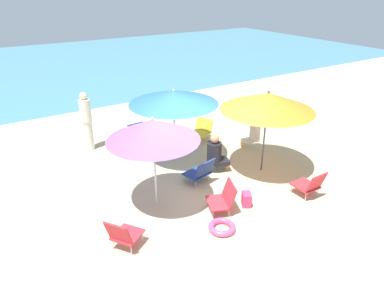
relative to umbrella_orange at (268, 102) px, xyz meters
name	(u,v)px	position (x,y,z in m)	size (l,w,h in m)	color
ground_plane	(204,186)	(-1.60, 0.12, -1.75)	(40.00, 40.00, 0.00)	#CCB789
sea_water	(57,66)	(-1.60, 14.62, -1.75)	(40.00, 16.00, 0.01)	teal
umbrella_orange	(268,102)	(0.00, 0.00, 0.00)	(2.14, 2.14, 2.01)	#4C4C51
umbrella_purple	(153,130)	(-2.83, 0.06, -0.08)	(1.80, 1.80, 1.94)	silver
umbrella_blue	(174,98)	(-1.49, 1.67, -0.11)	(2.19, 2.19, 1.86)	silver
beach_chair_a	(224,198)	(-1.78, -0.84, -1.46)	(0.66, 0.69, 0.61)	red
beach_chair_b	(202,130)	(-0.24, 2.30, -1.46)	(0.76, 0.73, 0.59)	gold
beach_chair_c	(139,134)	(-1.95, 2.91, -1.42)	(0.50, 0.51, 0.61)	navy
beach_chair_d	(200,171)	(-1.60, 0.28, -1.45)	(0.66, 0.66, 0.62)	navy
beach_chair_e	(123,234)	(-3.90, -0.85, -1.42)	(0.72, 0.69, 0.67)	red
beach_chair_f	(310,184)	(0.06, -1.41, -1.44)	(0.46, 0.59, 0.64)	red
person_a	(87,121)	(-3.20, 3.39, -0.94)	(0.29, 0.29, 1.62)	silver
person_b	(253,133)	(0.63, 1.08, -1.30)	(0.47, 0.52, 0.92)	silver
person_c	(216,153)	(-0.98, 0.56, -1.27)	(0.57, 0.44, 0.97)	black
swim_ring	(222,227)	(-2.17, -1.32, -1.70)	(0.51, 0.51, 0.11)	#E54C7F
beach_bag	(246,199)	(-1.28, -0.95, -1.61)	(0.25, 0.18, 0.29)	#DB3866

